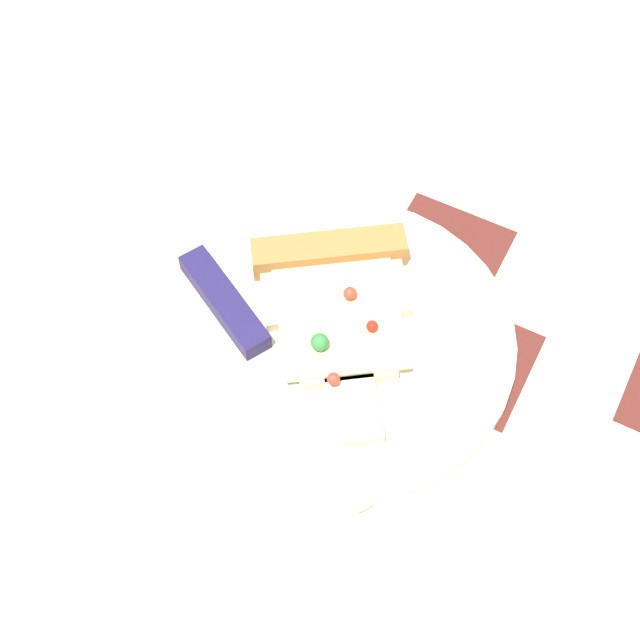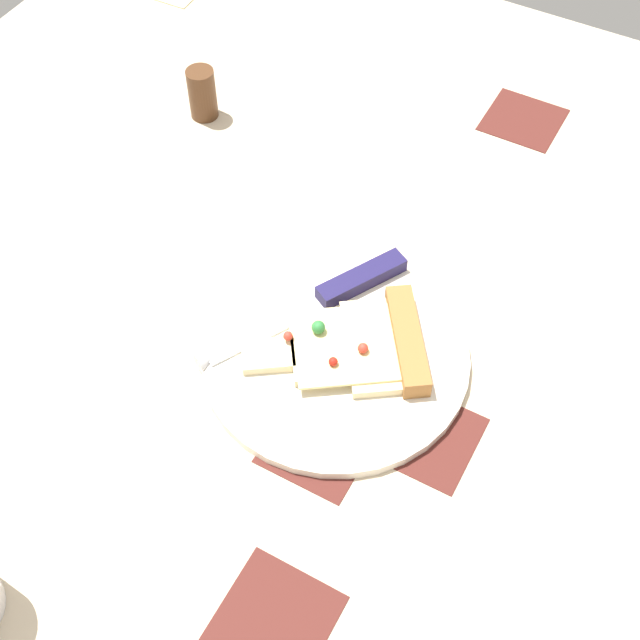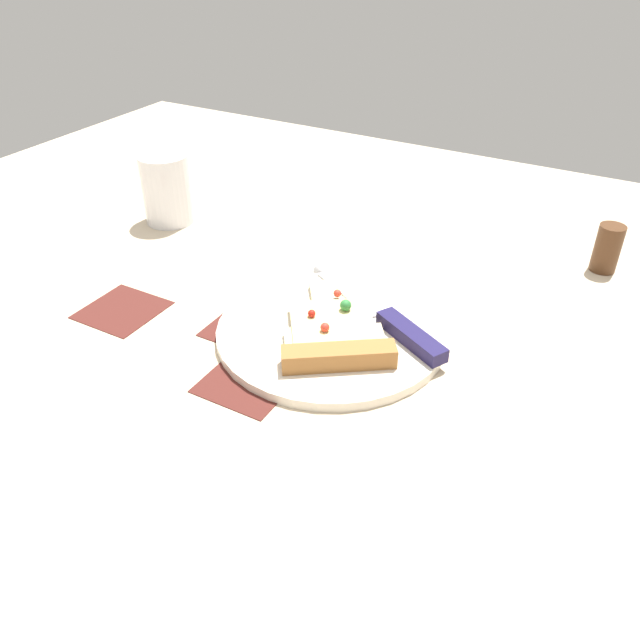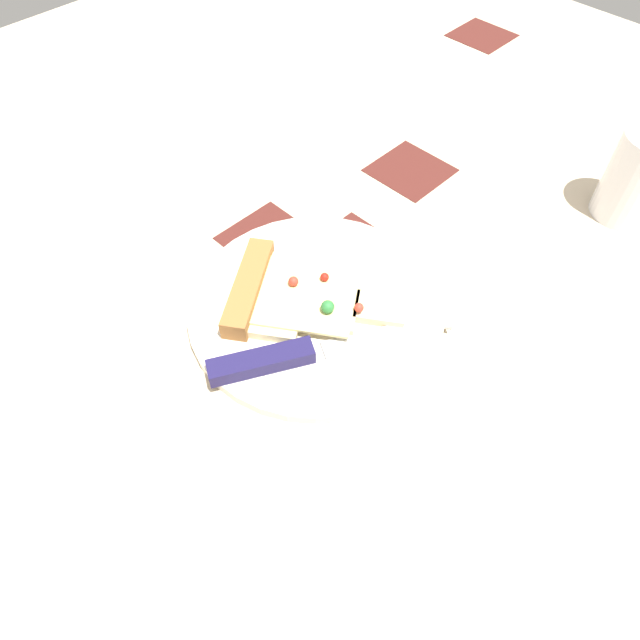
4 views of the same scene
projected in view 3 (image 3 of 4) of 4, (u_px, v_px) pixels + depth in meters
The scene contains 6 objects.
ground_plane at pixel (231, 356), 72.70cm from camera, with size 149.09×149.09×3.00cm.
plate at pixel (331, 332), 73.06cm from camera, with size 26.27×26.27×1.14cm, color silver.
pizza_slice at pixel (334, 335), 70.16cm from camera, with size 18.74×16.32×2.64cm.
knife at pixel (386, 318), 73.28cm from camera, with size 13.43×22.03×2.45cm.
drinking_glass at pixel (167, 189), 96.29cm from camera, with size 7.48×7.48×10.49cm, color white.
pepper_shaker at pixel (607, 248), 84.41cm from camera, with size 3.40×3.40×6.50cm, color #4C2D19.
Camera 3 is at (-45.68, -37.28, 42.42)cm, focal length 35.75 mm.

